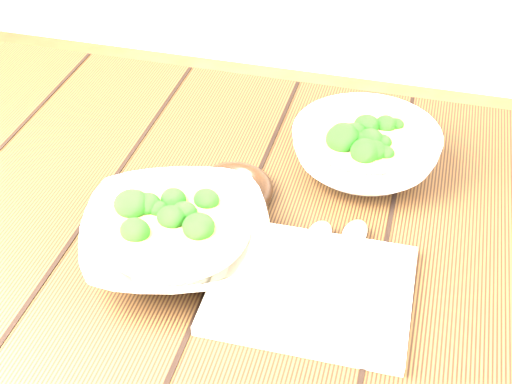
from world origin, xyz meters
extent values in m
cube|color=#37230F|center=(0.00, 0.00, 0.73)|extent=(1.20, 0.80, 0.04)
cube|color=#37230F|center=(-0.54, 0.34, 0.35)|extent=(0.07, 0.07, 0.71)
imported|color=white|center=(-0.08, -0.07, 0.78)|extent=(0.29, 0.29, 0.06)
cylinder|color=#A5884A|center=(-0.08, -0.07, 0.80)|extent=(0.19, 0.19, 0.00)
ellipsoid|color=#236D18|center=(-0.05, -0.06, 0.80)|extent=(0.04, 0.03, 0.03)
ellipsoid|color=#236D18|center=(-0.06, -0.03, 0.80)|extent=(0.04, 0.03, 0.03)
ellipsoid|color=#236D18|center=(-0.09, -0.02, 0.80)|extent=(0.04, 0.03, 0.03)
ellipsoid|color=#236D18|center=(-0.10, -0.06, 0.80)|extent=(0.04, 0.03, 0.03)
ellipsoid|color=#236D18|center=(-0.12, -0.08, 0.80)|extent=(0.04, 0.03, 0.03)
ellipsoid|color=#236D18|center=(-0.10, -0.12, 0.80)|extent=(0.04, 0.03, 0.03)
ellipsoid|color=#236D18|center=(-0.07, -0.10, 0.80)|extent=(0.04, 0.03, 0.03)
ellipsoid|color=#236D18|center=(-0.03, -0.09, 0.80)|extent=(0.04, 0.03, 0.03)
imported|color=white|center=(0.13, 0.17, 0.78)|extent=(0.26, 0.26, 0.07)
cylinder|color=#A5884A|center=(0.13, 0.17, 0.81)|extent=(0.17, 0.17, 0.00)
ellipsoid|color=#236D18|center=(0.15, 0.18, 0.81)|extent=(0.04, 0.04, 0.03)
ellipsoid|color=#236D18|center=(0.15, 0.20, 0.81)|extent=(0.04, 0.04, 0.03)
ellipsoid|color=#236D18|center=(0.12, 0.22, 0.81)|extent=(0.04, 0.04, 0.03)
ellipsoid|color=#236D18|center=(0.11, 0.19, 0.81)|extent=(0.04, 0.04, 0.03)
ellipsoid|color=#236D18|center=(0.09, 0.18, 0.81)|extent=(0.04, 0.04, 0.03)
ellipsoid|color=#236D18|center=(0.08, 0.14, 0.81)|extent=(0.04, 0.04, 0.03)
ellipsoid|color=#236D18|center=(0.12, 0.15, 0.81)|extent=(0.04, 0.04, 0.03)
ellipsoid|color=#236D18|center=(0.15, 0.14, 0.81)|extent=(0.04, 0.04, 0.03)
ellipsoid|color=#236D18|center=(0.18, 0.15, 0.81)|extent=(0.04, 0.04, 0.03)
torus|color=black|center=(-0.04, 0.06, 0.76)|extent=(0.14, 0.14, 0.03)
cube|color=beige|center=(0.10, -0.09, 0.76)|extent=(0.24, 0.20, 0.01)
cylinder|color=#B1AB9C|center=(0.09, -0.09, 0.77)|extent=(0.02, 0.15, 0.01)
ellipsoid|color=#B1AB9C|center=(0.09, 0.00, 0.77)|extent=(0.04, 0.06, 0.01)
cylinder|color=#B1AB9C|center=(0.13, -0.08, 0.77)|extent=(0.03, 0.15, 0.01)
ellipsoid|color=#B1AB9C|center=(0.14, 0.01, 0.77)|extent=(0.04, 0.06, 0.01)
camera|label=1|loc=(0.19, -0.68, 1.39)|focal=50.00mm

